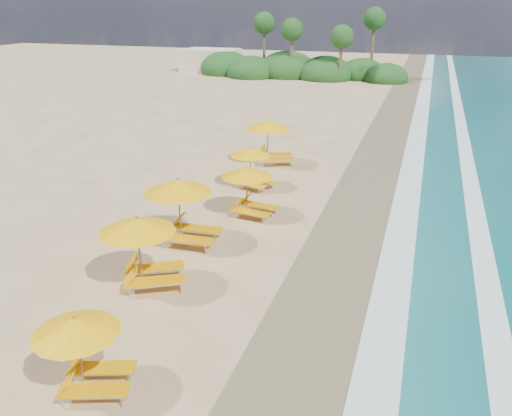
{
  "coord_description": "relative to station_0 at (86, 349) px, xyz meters",
  "views": [
    {
      "loc": [
        5.92,
        -18.11,
        8.77
      ],
      "look_at": [
        0.0,
        0.0,
        1.2
      ],
      "focal_mm": 36.78,
      "sensor_mm": 36.0,
      "label": 1
    }
  ],
  "objects": [
    {
      "name": "treeline",
      "position": [
        -8.92,
        55.2,
        -0.18
      ],
      "size": [
        25.8,
        8.8,
        9.74
      ],
      "color": "#163D14",
      "rests_on": "ground"
    },
    {
      "name": "surf_foam",
      "position": [
        7.72,
        9.69,
        -1.15
      ],
      "size": [
        4.0,
        160.0,
        0.01
      ],
      "color": "white",
      "rests_on": "ground"
    },
    {
      "name": "station_4",
      "position": [
        -0.93,
        15.15,
        0.01
      ],
      "size": [
        2.71,
        2.67,
        2.1
      ],
      "rotation": [
        0.0,
        0.0,
        -0.36
      ],
      "color": "olive",
      "rests_on": "ground"
    },
    {
      "name": "station_0",
      "position": [
        0.0,
        0.0,
        0.0
      ],
      "size": [
        2.68,
        2.63,
        2.09
      ],
      "rotation": [
        0.0,
        0.0,
        0.34
      ],
      "color": "olive",
      "rests_on": "ground"
    },
    {
      "name": "wet_sand",
      "position": [
        5.02,
        9.69,
        -1.17
      ],
      "size": [
        4.0,
        160.0,
        0.01
      ],
      "primitive_type": "cube",
      "color": "olive",
      "rests_on": "ground"
    },
    {
      "name": "beach_building",
      "position": [
        -20.98,
        57.69,
        0.23
      ],
      "size": [
        7.0,
        5.0,
        2.8
      ],
      "primitive_type": "cube",
      "color": "beige",
      "rests_on": "ground"
    },
    {
      "name": "station_5",
      "position": [
        -1.25,
        19.42,
        0.28
      ],
      "size": [
        3.4,
        3.38,
        2.6
      ],
      "rotation": [
        0.0,
        0.0,
        0.42
      ],
      "color": "olive",
      "rests_on": "ground"
    },
    {
      "name": "station_3",
      "position": [
        0.12,
        11.67,
        0.08
      ],
      "size": [
        2.63,
        2.5,
        2.23
      ],
      "rotation": [
        0.0,
        0.0,
        -0.15
      ],
      "color": "olive",
      "rests_on": "ground"
    },
    {
      "name": "station_2",
      "position": [
        -1.36,
        8.25,
        0.31
      ],
      "size": [
        2.93,
        2.73,
        2.64
      ],
      "rotation": [
        0.0,
        0.0,
        0.05
      ],
      "color": "olive",
      "rests_on": "ground"
    },
    {
      "name": "ground",
      "position": [
        1.02,
        9.69,
        -1.17
      ],
      "size": [
        160.0,
        160.0,
        0.0
      ],
      "primitive_type": "plane",
      "color": "tan",
      "rests_on": "ground"
    },
    {
      "name": "station_1",
      "position": [
        -1.15,
        4.89,
        0.23
      ],
      "size": [
        3.34,
        3.34,
        2.5
      ],
      "rotation": [
        0.0,
        0.0,
        0.5
      ],
      "color": "olive",
      "rests_on": "ground"
    }
  ]
}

